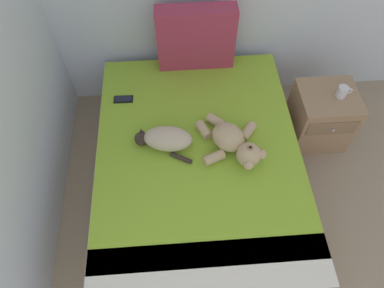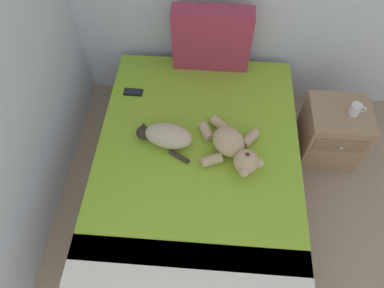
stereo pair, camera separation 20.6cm
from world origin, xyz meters
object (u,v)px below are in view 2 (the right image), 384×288
Objects in this scene: cat at (166,136)px; cell_phone at (133,92)px; bed at (197,169)px; teddy_bear at (233,148)px; mug at (356,109)px; nightstand at (332,132)px; patterned_cushion at (212,39)px.

cell_phone is at bearing 125.41° from cat.
teddy_bear is (0.24, -0.01, 0.34)m from bed.
bed is 4.62× the size of cat.
cat is at bearing -165.56° from mug.
cat is 1.39m from nightstand.
teddy_bear is 3.51× the size of cell_phone.
bed is at bearing -160.11° from mug.
cat reaches higher than nightstand.
teddy_bear is (0.19, -0.88, -0.19)m from patterned_cushion.
bed is at bearing -158.49° from nightstand.
teddy_bear is 0.99m from nightstand.
mug is (1.38, 0.35, -0.01)m from cat.
cell_phone is 1.25× the size of mug.
teddy_bear is 1.00m from mug.
teddy_bear is at bearing -33.20° from cell_phone.
mug reaches higher than bed.
nightstand is at bearing -23.56° from patterned_cushion.
cell_phone and nightstand have the same top height.
bed is 0.79m from cell_phone.
patterned_cushion reaches higher than cat.
mug is (0.07, -0.01, 0.31)m from nightstand.
cat is (-0.28, -0.81, -0.19)m from patterned_cushion.
bed is at bearing -42.96° from cell_phone.
mug is at bearing 25.02° from teddy_bear.
cell_phone is at bearing -148.53° from patterned_cushion.
patterned_cushion is at bearing 31.47° from cell_phone.
cell_phone is (-0.55, 0.51, 0.26)m from bed.
cat is 0.81× the size of nightstand.
cat is at bearing 171.70° from teddy_bear.
patterned_cushion is (0.05, 0.87, 0.52)m from bed.
teddy_bear is at bearing -77.49° from patterned_cushion.
patterned_cushion reaches higher than bed.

